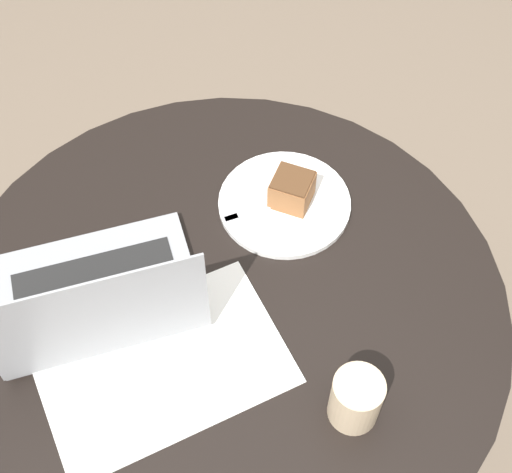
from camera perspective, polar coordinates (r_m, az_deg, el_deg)
ground_plane at (r=1.97m, az=-1.68°, el=-16.12°), size 12.00×12.00×0.00m
dining_table at (r=1.41m, az=-2.27°, el=-8.09°), size 1.01×1.01×0.76m
paper_document at (r=1.22m, az=-7.43°, el=-10.16°), size 0.41×0.27×0.00m
plate at (r=1.39m, az=2.29°, el=2.69°), size 0.26×0.26×0.01m
cake_slice at (r=1.36m, az=2.89°, el=3.77°), size 0.10×0.10×0.06m
fork at (r=1.36m, az=0.09°, el=2.14°), size 0.17×0.03×0.00m
coffee_glass at (r=1.14m, az=7.99°, el=-12.76°), size 0.08×0.08×0.10m
laptop at (r=1.26m, az=-12.54°, el=-4.76°), size 0.38×0.30×0.23m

